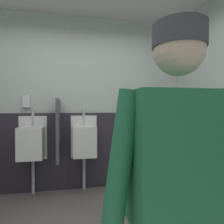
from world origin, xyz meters
TOP-DOWN VIEW (x-y plane):
  - wall_back at (0.00, 1.70)m, footprint 3.94×0.12m
  - wainscot_band_back at (0.00, 1.63)m, footprint 3.34×0.03m
  - urinal_left at (-0.68, 1.48)m, footprint 0.40×0.34m
  - urinal_middle at (0.07, 1.48)m, footprint 0.40×0.34m
  - privacy_divider_panel at (-0.31, 1.41)m, footprint 0.04×0.40m
  - person at (0.32, -0.79)m, footprint 0.62×0.60m
  - soap_dispenser at (-0.77, 1.60)m, footprint 0.10×0.07m

SIDE VIEW (x-z plane):
  - wainscot_band_back at x=0.00m, z-range 0.00..1.19m
  - urinal_left at x=-0.68m, z-range 0.16..1.40m
  - urinal_middle at x=0.07m, z-range 0.16..1.40m
  - person at x=0.32m, z-range 0.13..1.75m
  - privacy_divider_panel at x=-0.31m, z-range 0.50..1.40m
  - wall_back at x=0.00m, z-range 0.00..2.71m
  - soap_dispenser at x=-0.77m, z-range 1.28..1.46m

